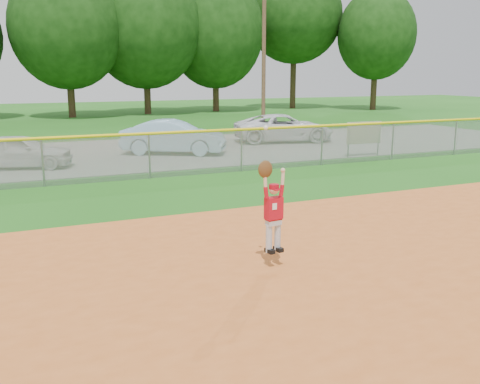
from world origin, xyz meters
The scene contains 11 objects.
ground centered at (0.00, 0.00, 0.00)m, with size 120.00×120.00×0.00m, color #1C5914.
clay_infield centered at (0.00, -3.00, 0.02)m, with size 24.00×16.00×0.04m, color #BE5B22.
parking_strip centered at (0.00, 16.00, 0.01)m, with size 44.00×10.00×0.03m, color slate.
car_white_a centered at (-3.89, 13.72, 0.65)m, with size 1.47×3.65×1.24m, color silver.
car_blue centered at (2.28, 14.88, 0.75)m, with size 1.53×4.40×1.45m, color #8DB8D3.
car_white_b centered at (8.60, 16.70, 0.72)m, with size 2.30×4.99×1.39m, color white.
sponsor_sign centered at (9.37, 11.07, 0.97)m, with size 1.66×0.11×1.47m.
outfield_fence centered at (0.00, 10.00, 0.88)m, with size 40.06×0.10×1.55m.
power_lines centered at (1.00, 22.00, 4.68)m, with size 19.40×0.24×9.00m.
tree_line centered at (0.96, 37.90, 7.53)m, with size 62.37×13.00×14.43m.
ballplayer centered at (-0.05, 0.87, 1.14)m, with size 0.56×0.25×2.27m.
Camera 1 is at (-4.20, -7.28, 3.45)m, focal length 40.00 mm.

